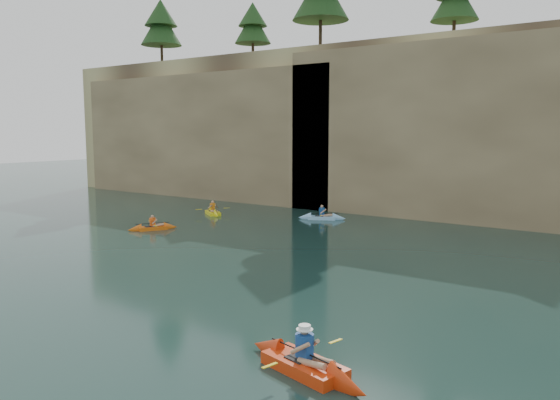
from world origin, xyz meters
The scene contains 10 objects.
ground centered at (0.00, 0.00, 0.00)m, with size 160.00×160.00×0.00m, color black.
cliff centered at (0.00, 30.00, 6.00)m, with size 70.00×16.00×12.00m, color tan.
cliff_slab_west centered at (-20.00, 22.60, 5.28)m, with size 26.00×2.40×10.56m, color #9D885F.
cliff_slab_center centered at (2.00, 22.60, 5.70)m, with size 24.00×2.40×11.40m, color #9D885F.
sea_cave_west centered at (-18.00, 21.95, 2.00)m, with size 4.50×1.00×4.00m, color black.
sea_cave_center centered at (-4.00, 21.95, 1.60)m, with size 3.50×1.00×3.20m, color black.
main_kayaker centered at (5.34, -0.91, 0.19)m, with size 3.87×2.49×1.41m.
kayaker_orange centered at (-11.60, 9.57, 0.13)m, with size 1.99×2.72×1.06m.
kayaker_yellow centered at (-12.60, 15.75, 0.15)m, with size 2.76×2.22×1.17m.
kayaker_ltblue_mid centered at (-5.61, 18.24, 0.14)m, with size 3.02×2.08×1.15m.
Camera 1 is at (11.89, -11.18, 5.63)m, focal length 35.00 mm.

